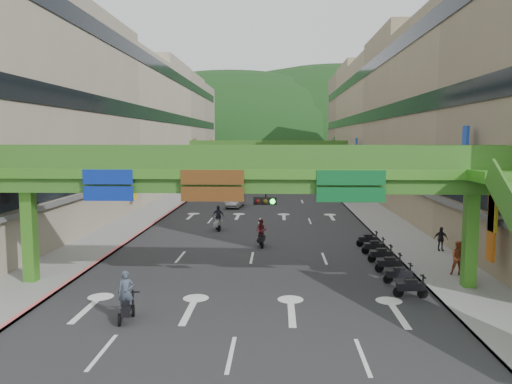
# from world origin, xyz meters

# --- Properties ---
(ground) EXTENTS (320.00, 320.00, 0.00)m
(ground) POSITION_xyz_m (0.00, 0.00, 0.00)
(ground) COLOR black
(ground) RESTS_ON ground
(road_slab) EXTENTS (18.00, 140.00, 0.02)m
(road_slab) POSITION_xyz_m (0.00, 50.00, 0.01)
(road_slab) COLOR #28282B
(road_slab) RESTS_ON ground
(sidewalk_left) EXTENTS (4.00, 140.00, 0.15)m
(sidewalk_left) POSITION_xyz_m (-11.00, 50.00, 0.07)
(sidewalk_left) COLOR gray
(sidewalk_left) RESTS_ON ground
(sidewalk_right) EXTENTS (4.00, 140.00, 0.15)m
(sidewalk_right) POSITION_xyz_m (11.00, 50.00, 0.07)
(sidewalk_right) COLOR gray
(sidewalk_right) RESTS_ON ground
(curb_left) EXTENTS (0.20, 140.00, 0.18)m
(curb_left) POSITION_xyz_m (-9.10, 50.00, 0.09)
(curb_left) COLOR #CC5959
(curb_left) RESTS_ON ground
(curb_right) EXTENTS (0.20, 140.00, 0.18)m
(curb_right) POSITION_xyz_m (9.10, 50.00, 0.09)
(curb_right) COLOR gray
(curb_right) RESTS_ON ground
(building_row_left) EXTENTS (12.80, 95.00, 19.00)m
(building_row_left) POSITION_xyz_m (-18.93, 50.00, 9.46)
(building_row_left) COLOR #9E937F
(building_row_left) RESTS_ON ground
(building_row_right) EXTENTS (12.80, 95.00, 19.00)m
(building_row_right) POSITION_xyz_m (18.93, 50.00, 9.46)
(building_row_right) COLOR gray
(building_row_right) RESTS_ON ground
(overpass_near) EXTENTS (28.00, 12.27, 7.10)m
(overpass_near) POSITION_xyz_m (0.93, 5.38, 5.21)
(overpass_near) COLOR #4C9E2D
(overpass_near) RESTS_ON ground
(overpass_far) EXTENTS (28.00, 2.20, 7.10)m
(overpass_far) POSITION_xyz_m (0.00, 65.00, 5.40)
(overpass_far) COLOR #4C9E2D
(overpass_far) RESTS_ON ground
(hill_left) EXTENTS (168.00, 140.00, 112.00)m
(hill_left) POSITION_xyz_m (-15.00, 160.00, 0.00)
(hill_left) COLOR #1C4419
(hill_left) RESTS_ON ground
(hill_right) EXTENTS (208.00, 176.00, 128.00)m
(hill_right) POSITION_xyz_m (25.00, 180.00, 0.00)
(hill_right) COLOR #1C4419
(hill_right) RESTS_ON ground
(bunting_string) EXTENTS (26.00, 0.36, 0.47)m
(bunting_string) POSITION_xyz_m (0.00, 30.00, 5.96)
(bunting_string) COLOR black
(bunting_string) RESTS_ON ground
(scooter_rider_near) EXTENTS (0.75, 1.58, 2.09)m
(scooter_rider_near) POSITION_xyz_m (-4.55, 1.00, 0.98)
(scooter_rider_near) COLOR black
(scooter_rider_near) RESTS_ON ground
(scooter_rider_mid) EXTENTS (0.84, 1.60, 1.92)m
(scooter_rider_mid) POSITION_xyz_m (0.49, 15.28, 0.98)
(scooter_rider_mid) COLOR black
(scooter_rider_mid) RESTS_ON ground
(scooter_rider_left) EXTENTS (1.06, 1.58, 2.03)m
(scooter_rider_left) POSITION_xyz_m (-3.21, 21.25, 1.02)
(scooter_rider_left) COLOR #92939B
(scooter_rider_left) RESTS_ON ground
(scooter_rider_far) EXTENTS (0.87, 1.60, 1.99)m
(scooter_rider_far) POSITION_xyz_m (-6.00, 44.32, 1.00)
(scooter_rider_far) COLOR maroon
(scooter_rider_far) RESTS_ON ground
(parked_scooter_row) EXTENTS (1.60, 11.58, 1.08)m
(parked_scooter_row) POSITION_xyz_m (7.80, 10.00, 0.52)
(parked_scooter_row) COLOR black
(parked_scooter_row) RESTS_ON ground
(car_silver) EXTENTS (2.03, 4.48, 1.43)m
(car_silver) POSITION_xyz_m (-2.99, 35.00, 0.71)
(car_silver) COLOR #9F9FA6
(car_silver) RESTS_ON ground
(car_yellow) EXTENTS (1.79, 4.29, 1.45)m
(car_yellow) POSITION_xyz_m (3.28, 67.93, 0.73)
(car_yellow) COLOR #E5F130
(car_yellow) RESTS_ON ground
(pedestrian_red) EXTENTS (1.02, 0.87, 1.83)m
(pedestrian_red) POSITION_xyz_m (11.24, 8.00, 0.92)
(pedestrian_red) COLOR #9D4828
(pedestrian_red) RESTS_ON ground
(pedestrian_dark) EXTENTS (0.92, 0.40, 1.55)m
(pedestrian_dark) POSITION_xyz_m (12.20, 13.96, 0.77)
(pedestrian_dark) COLOR black
(pedestrian_dark) RESTS_ON ground
(pedestrian_blue) EXTENTS (1.00, 0.91, 1.81)m
(pedestrian_blue) POSITION_xyz_m (9.80, 38.72, 0.90)
(pedestrian_blue) COLOR #3F4764
(pedestrian_blue) RESTS_ON ground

